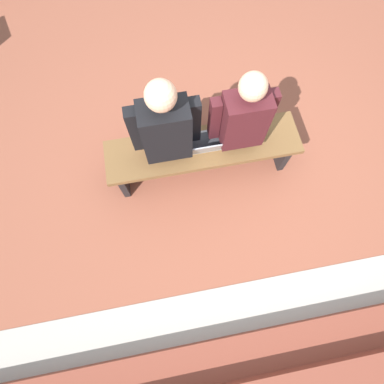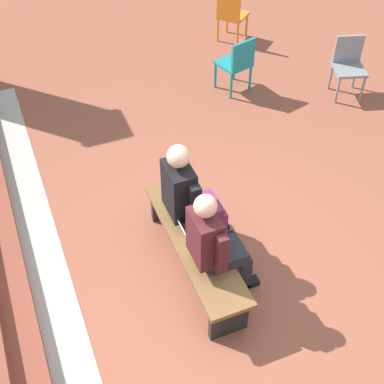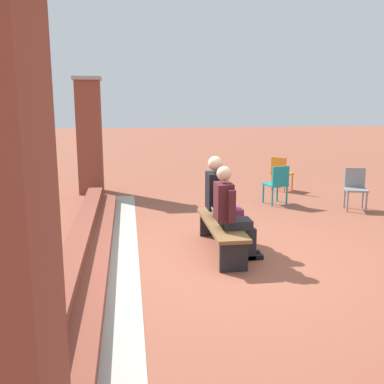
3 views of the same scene
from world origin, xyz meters
TOP-DOWN VIEW (x-y plane):
  - ground_plane at (0.00, 0.00)m, footprint 60.00×60.00m
  - concrete_strip at (0.27, 1.29)m, footprint 8.24×0.40m
  - brick_steps at (0.27, 1.84)m, footprint 7.44×0.60m
  - bench at (0.27, -0.13)m, footprint 1.80×0.44m
  - person_student at (-0.04, -0.20)m, footprint 0.53×0.67m
  - person_adult at (0.59, -0.20)m, footprint 0.57×0.72m
  - laptop at (0.26, -0.12)m, footprint 0.32×0.29m

SIDE VIEW (x-z plane):
  - ground_plane at x=0.00m, z-range 0.00..0.00m
  - concrete_strip at x=0.27m, z-range 0.00..0.01m
  - brick_steps at x=0.27m, z-range -0.02..0.28m
  - bench at x=0.27m, z-range 0.13..0.58m
  - laptop at x=0.26m, z-range 0.39..0.61m
  - person_student at x=-0.04m, z-range 0.05..1.37m
  - person_adult at x=0.59m, z-range 0.04..1.43m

